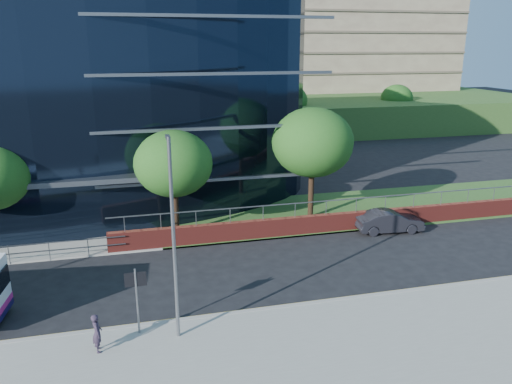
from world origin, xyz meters
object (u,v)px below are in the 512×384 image
object	(u,v)px
tree_far_d	(313,143)
parked_car	(389,221)
tree_dist_e	(289,100)
tree_dist_f	(397,98)
tree_far_c	(173,164)
pedestrian	(97,333)
streetlight_east	(173,235)
street_sign	(136,287)

from	to	relation	value
tree_far_d	parked_car	bearing A→B (deg)	-41.70
tree_dist_e	tree_dist_f	world-z (taller)	tree_dist_e
tree_far_c	tree_dist_f	size ratio (longest dim) A/B	1.08
tree_dist_e	parked_car	xyz separation A→B (m)	(-4.07, -33.50, -3.85)
tree_far_c	pedestrian	xyz separation A→B (m)	(-4.02, -11.49, -3.62)
tree_dist_f	pedestrian	world-z (taller)	tree_dist_f
tree_far_c	tree_far_d	distance (m)	9.08
tree_dist_e	streetlight_east	distance (m)	45.85
street_sign	parked_car	size ratio (longest dim) A/B	0.67
street_sign	streetlight_east	distance (m)	2.80
tree_dist_f	parked_car	xyz separation A→B (m)	(-20.07, -35.50, -3.52)
street_sign	tree_dist_f	bearing A→B (deg)	50.84
street_sign	tree_far_d	world-z (taller)	tree_far_d
street_sign	tree_dist_e	bearing A→B (deg)	64.88
tree_far_c	streetlight_east	size ratio (longest dim) A/B	0.81
tree_far_d	parked_car	xyz separation A→B (m)	(3.93, -3.50, -4.50)
tree_far_c	street_sign	bearing A→B (deg)	-103.29
street_sign	tree_far_d	distance (m)	16.61
parked_car	tree_far_d	bearing A→B (deg)	53.41
tree_far_c	tree_dist_e	bearing A→B (deg)	61.26
tree_far_d	parked_car	world-z (taller)	tree_far_d
street_sign	tree_far_c	distance (m)	11.14
tree_far_c	streetlight_east	distance (m)	11.22
street_sign	tree_far_d	bearing A→B (deg)	45.22
street_sign	streetlight_east	xyz separation A→B (m)	(1.50, -0.59, 2.29)
street_sign	parked_car	distance (m)	17.48
tree_far_d	tree_far_c	bearing A→B (deg)	-173.66
streetlight_east	pedestrian	world-z (taller)	streetlight_east
street_sign	tree_dist_e	size ratio (longest dim) A/B	0.43
tree_far_c	streetlight_east	bearing A→B (deg)	-95.11
streetlight_east	parked_car	world-z (taller)	streetlight_east
tree_far_d	tree_dist_f	distance (m)	40.01
tree_far_d	tree_dist_f	xyz separation A→B (m)	(24.00, 32.00, -0.98)
tree_far_c	tree_far_d	size ratio (longest dim) A/B	0.87
tree_far_c	tree_dist_f	world-z (taller)	tree_far_c
tree_dist_f	parked_car	bearing A→B (deg)	-119.48
street_sign	tree_dist_f	world-z (taller)	tree_dist_f
pedestrian	streetlight_east	bearing A→B (deg)	-91.95
tree_dist_f	pedestrian	size ratio (longest dim) A/B	3.95
tree_far_d	parked_car	size ratio (longest dim) A/B	1.78
pedestrian	tree_far_d	bearing A→B (deg)	-54.07
tree_far_c	tree_far_d	xyz separation A→B (m)	(9.00, 1.00, 0.65)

